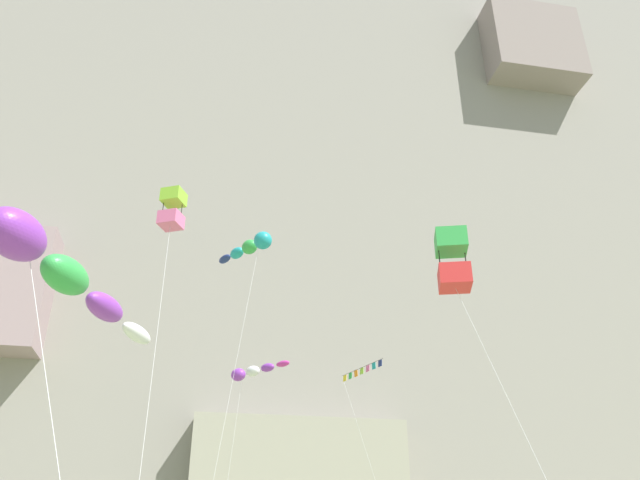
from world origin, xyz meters
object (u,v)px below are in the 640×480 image
at_px(kite_box_near_cliff, 172,210).
at_px(kite_box_upper_mid, 453,260).
at_px(kite_windsock_far_right, 251,372).
at_px(kite_banner_high_left, 364,385).
at_px(kite_windsock_low_center, 62,272).
at_px(kite_windsock_mid_center, 251,247).

distance_m(kite_box_near_cliff, kite_box_upper_mid, 10.39).
bearing_deg(kite_windsock_far_right, kite_banner_high_left, -4.70).
bearing_deg(kite_windsock_far_right, kite_box_near_cliff, -104.76).
distance_m(kite_windsock_low_center, kite_windsock_far_right, 28.52).
bearing_deg(kite_banner_high_left, kite_box_near_cliff, -124.52).
bearing_deg(kite_box_upper_mid, kite_windsock_far_right, 106.40).
bearing_deg(kite_box_near_cliff, kite_box_upper_mid, -8.97).
relative_size(kite_windsock_mid_center, kite_banner_high_left, 1.42).
bearing_deg(kite_windsock_far_right, kite_windsock_mid_center, -98.67).
bearing_deg(kite_box_near_cliff, kite_windsock_mid_center, 72.60).
distance_m(kite_windsock_low_center, kite_box_upper_mid, 14.89).
relative_size(kite_banner_high_left, kite_windsock_low_center, 1.74).
xyz_separation_m(kite_box_near_cliff, kite_windsock_far_right, (4.54, 17.24, -1.16)).
relative_size(kite_windsock_low_center, kite_windsock_far_right, 0.58).
distance_m(kite_windsock_mid_center, kite_box_upper_mid, 16.29).
xyz_separation_m(kite_windsock_mid_center, kite_banner_high_left, (7.74, 4.78, -6.46)).
bearing_deg(kite_windsock_mid_center, kite_box_near_cliff, -107.40).
height_order(kite_banner_high_left, kite_windsock_far_right, kite_banner_high_left).
bearing_deg(kite_windsock_mid_center, kite_windsock_low_center, -102.06).
relative_size(kite_windsock_low_center, kite_box_upper_mid, 0.58).
relative_size(kite_box_near_cliff, kite_windsock_far_right, 1.11).
relative_size(kite_banner_high_left, kite_box_upper_mid, 1.01).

